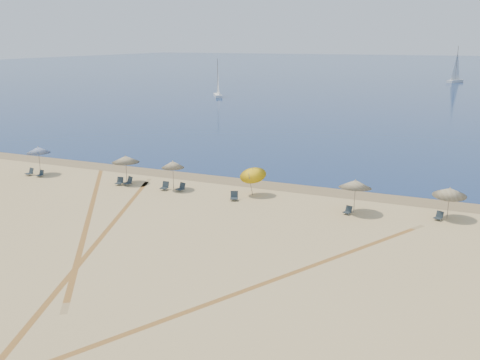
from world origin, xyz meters
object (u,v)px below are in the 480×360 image
Objects in this scene: umbrella_0 at (38,150)px; sailboat_1 at (218,85)px; chair_5 at (181,187)px; chair_7 at (348,211)px; umbrella_3 at (253,173)px; umbrella_5 at (450,192)px; chair_1 at (41,174)px; chair_4 at (165,186)px; sailboat_2 at (456,72)px; chair_8 at (439,216)px; umbrella_2 at (173,164)px; chair_6 at (234,196)px; chair_2 at (120,182)px; umbrella_4 at (355,184)px; chair_3 at (128,181)px; umbrella_1 at (126,159)px; chair_0 at (30,172)px.

sailboat_1 is at bearing 101.44° from umbrella_0.
chair_7 is at bearing 14.25° from chair_5.
umbrella_0 is 1.03× the size of umbrella_3.
umbrella_5 is at bearing 0.44° from umbrella_3.
chair_4 is at bearing 9.72° from chair_1.
sailboat_2 is at bearing 81.41° from chair_4.
chair_8 is 128.42m from sailboat_2.
sailboat_1 is (-34.15, 65.98, 0.57)m from umbrella_3.
umbrella_0 reaches higher than umbrella_2.
umbrella_2 reaches higher than chair_8.
chair_6 reaches higher than chair_1.
chair_4 is (4.37, 0.17, 0.01)m from chair_2.
sailboat_2 reaches higher than umbrella_4.
umbrella_0 is at bearing -176.23° from umbrella_3.
umbrella_4 is 9.33m from chair_6.
chair_3 is at bearing 179.40° from chair_4.
chair_2 is (-19.93, -0.39, -1.84)m from umbrella_4.
umbrella_4 reaches higher than chair_2.
umbrella_2 is 130.22m from sailboat_2.
chair_6 is (-15.37, -1.88, -1.61)m from umbrella_5.
umbrella_5 is 0.23× the size of sailboat_2.
chair_6 is 14.90m from chair_8.
umbrella_2 is 14.97m from umbrella_4.
umbrella_1 is at bearing 172.11° from chair_4.
umbrella_2 is 3.07× the size of chair_5.
chair_1 is 33.93m from chair_8.
sailboat_1 is (-33.33, 67.74, 2.13)m from chair_6.
chair_5 is at bearing -163.03° from chair_7.
chair_2 is (-0.22, -0.74, -1.83)m from umbrella_1.
chair_6 reaches higher than chair_8.
chair_3 is 3.60m from chair_4.
chair_1 is 19.05m from chair_6.
umbrella_5 is at bearing 34.32° from chair_7.
chair_6 is (-0.82, -1.76, -1.56)m from umbrella_3.
umbrella_5 reaches higher than chair_1.
umbrella_2 reaches higher than umbrella_5.
chair_8 is 0.07× the size of sailboat_2.
chair_1 is 0.92× the size of chair_4.
umbrella_1 reaches higher than chair_4.
umbrella_2 is 3.89× the size of chair_1.
sailboat_2 is at bearing 84.58° from umbrella_3.
chair_8 is at bearing 1.45° from umbrella_0.
umbrella_4 is 2.74× the size of chair_3.
umbrella_3 reaches higher than chair_8.
umbrella_5 is at bearing 11.38° from umbrella_4.
chair_0 is at bearing -110.12° from sailboat_1.
umbrella_2 reaches higher than chair_6.
umbrella_2 reaches higher than chair_0.
umbrella_5 is 15.57m from chair_6.
umbrella_3 is at bearing 19.58° from chair_0.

